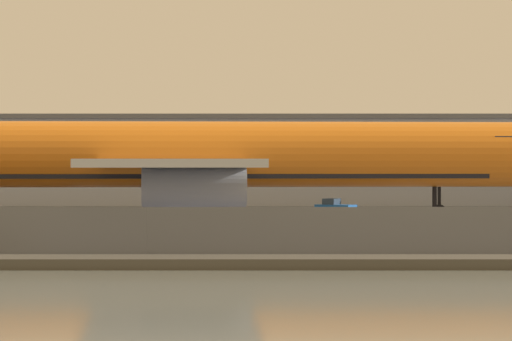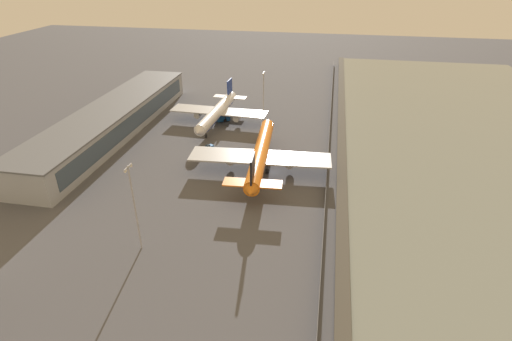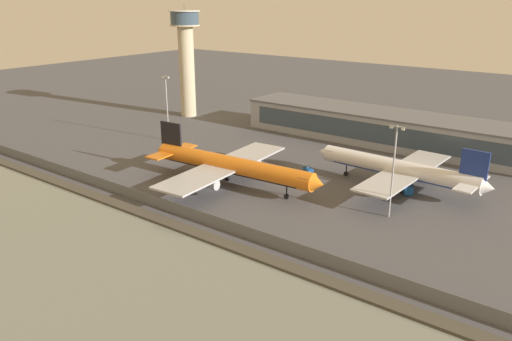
{
  "view_description": "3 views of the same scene",
  "coord_description": "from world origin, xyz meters",
  "px_view_note": "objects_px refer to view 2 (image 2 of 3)",
  "views": [
    {
      "loc": [
        5.46,
        -76.71,
        4.97
      ],
      "look_at": [
        5.52,
        8.28,
        4.27
      ],
      "focal_mm": 85.0,
      "sensor_mm": 36.0,
      "label": 1
    },
    {
      "loc": [
        -106.46,
        -14.31,
        58.67
      ],
      "look_at": [
        -3.76,
        4.85,
        2.08
      ],
      "focal_mm": 28.0,
      "sensor_mm": 36.0,
      "label": 2
    },
    {
      "loc": [
        76.12,
        -84.59,
        44.41
      ],
      "look_at": [
        3.6,
        12.3,
        2.15
      ],
      "focal_mm": 35.0,
      "sensor_mm": 36.0,
      "label": 3
    }
  ],
  "objects_px": {
    "baggage_tug": "(209,147)",
    "apron_light_mast_apron_west": "(134,204)",
    "apron_light_mast_apron_east": "(263,94)",
    "passenger_jet_white": "(218,111)",
    "ops_van": "(224,118)",
    "cargo_jet_orange": "(260,154)"
  },
  "relations": [
    {
      "from": "apron_light_mast_apron_west",
      "to": "passenger_jet_white",
      "type": "bearing_deg",
      "value": 2.25
    },
    {
      "from": "ops_van",
      "to": "apron_light_mast_apron_east",
      "type": "distance_m",
      "value": 18.73
    },
    {
      "from": "apron_light_mast_apron_west",
      "to": "apron_light_mast_apron_east",
      "type": "xyz_separation_m",
      "value": [
        81.61,
        -14.15,
        -0.53
      ]
    },
    {
      "from": "passenger_jet_white",
      "to": "apron_light_mast_apron_west",
      "type": "xyz_separation_m",
      "value": [
        -76.85,
        -3.01,
        6.82
      ]
    },
    {
      "from": "baggage_tug",
      "to": "ops_van",
      "type": "bearing_deg",
      "value": 3.61
    },
    {
      "from": "apron_light_mast_apron_east",
      "to": "baggage_tug",
      "type": "bearing_deg",
      "value": 153.8
    },
    {
      "from": "passenger_jet_white",
      "to": "apron_light_mast_apron_east",
      "type": "xyz_separation_m",
      "value": [
        4.76,
        -17.16,
        6.3
      ]
    },
    {
      "from": "ops_van",
      "to": "apron_light_mast_apron_west",
      "type": "distance_m",
      "value": 80.17
    },
    {
      "from": "baggage_tug",
      "to": "ops_van",
      "type": "relative_size",
      "value": 0.65
    },
    {
      "from": "cargo_jet_orange",
      "to": "ops_van",
      "type": "relative_size",
      "value": 9.09
    },
    {
      "from": "cargo_jet_orange",
      "to": "apron_light_mast_apron_west",
      "type": "bearing_deg",
      "value": 154.76
    },
    {
      "from": "baggage_tug",
      "to": "apron_light_mast_apron_west",
      "type": "distance_m",
      "value": 54.24
    },
    {
      "from": "passenger_jet_white",
      "to": "apron_light_mast_apron_east",
      "type": "height_order",
      "value": "apron_light_mast_apron_east"
    },
    {
      "from": "apron_light_mast_apron_east",
      "to": "cargo_jet_orange",
      "type": "bearing_deg",
      "value": -171.6
    },
    {
      "from": "apron_light_mast_apron_west",
      "to": "baggage_tug",
      "type": "bearing_deg",
      "value": -0.13
    },
    {
      "from": "passenger_jet_white",
      "to": "cargo_jet_orange",
      "type": "bearing_deg",
      "value": -146.37
    },
    {
      "from": "cargo_jet_orange",
      "to": "apron_light_mast_apron_east",
      "type": "distance_m",
      "value": 40.17
    },
    {
      "from": "apron_light_mast_apron_east",
      "to": "apron_light_mast_apron_west",
      "type": "bearing_deg",
      "value": 170.16
    },
    {
      "from": "ops_van",
      "to": "apron_light_mast_apron_west",
      "type": "relative_size",
      "value": 0.26
    },
    {
      "from": "baggage_tug",
      "to": "apron_light_mast_apron_west",
      "type": "bearing_deg",
      "value": 179.87
    },
    {
      "from": "ops_van",
      "to": "apron_light_mast_apron_east",
      "type": "bearing_deg",
      "value": -82.19
    },
    {
      "from": "passenger_jet_white",
      "to": "ops_van",
      "type": "relative_size",
      "value": 8.16
    }
  ]
}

